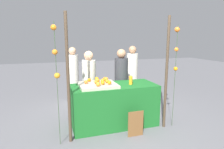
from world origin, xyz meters
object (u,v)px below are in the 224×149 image
object	(u,v)px
orange_1	(105,79)
orange_0	(89,80)
chalkboard_sign	(135,124)
stall_counter	(114,105)
vendor_right	(121,84)
juice_bottle	(131,80)
vendor_left	(89,87)

from	to	relation	value
orange_1	orange_0	bearing A→B (deg)	-177.16
orange_1	chalkboard_sign	size ratio (longest dim) A/B	0.15
stall_counter	chalkboard_sign	size ratio (longest dim) A/B	3.49
vendor_right	juice_bottle	bearing A→B (deg)	-91.81
stall_counter	orange_0	world-z (taller)	orange_0
chalkboard_sign	orange_1	bearing A→B (deg)	113.88
chalkboard_sign	juice_bottle	bearing A→B (deg)	77.39
chalkboard_sign	vendor_right	world-z (taller)	vendor_right
orange_0	orange_1	world-z (taller)	orange_1
vendor_left	orange_1	bearing A→B (deg)	-54.31
juice_bottle	vendor_left	world-z (taller)	vendor_left
chalkboard_sign	vendor_left	distance (m)	1.48
stall_counter	vendor_left	size ratio (longest dim) A/B	1.14
juice_bottle	vendor_left	distance (m)	1.06
orange_1	vendor_left	size ratio (longest dim) A/B	0.05
stall_counter	orange_1	distance (m)	0.61
orange_0	stall_counter	bearing A→B (deg)	-23.33
orange_0	vendor_left	world-z (taller)	vendor_left
orange_0	vendor_right	bearing A→B (deg)	22.91
juice_bottle	vendor_right	distance (m)	0.68
vendor_left	chalkboard_sign	bearing A→B (deg)	-62.10
orange_1	chalkboard_sign	distance (m)	1.19
orange_1	vendor_right	world-z (taller)	vendor_right
stall_counter	vendor_left	xyz separation A→B (m)	(-0.42, 0.62, 0.29)
orange_0	vendor_left	distance (m)	0.49
vendor_left	vendor_right	distance (m)	0.80
orange_0	chalkboard_sign	world-z (taller)	orange_0
orange_1	chalkboard_sign	bearing A→B (deg)	-66.12
vendor_right	chalkboard_sign	bearing A→B (deg)	-96.90
orange_0	vendor_right	size ratio (longest dim) A/B	0.05
stall_counter	juice_bottle	bearing A→B (deg)	-8.86
orange_0	juice_bottle	xyz separation A→B (m)	(0.86, -0.27, -0.01)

